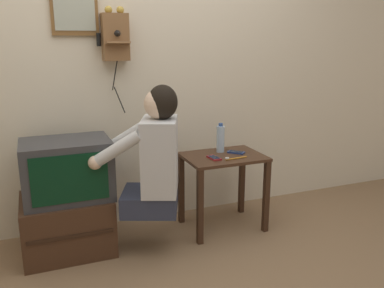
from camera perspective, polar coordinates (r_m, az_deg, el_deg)
The scene contains 12 objects.
ground_plane at distance 2.57m, azimuth -0.41°, elevation -18.60°, with size 14.00×14.00×0.00m, color #846647.
wall_back at distance 3.10m, azimuth -7.25°, elevation 12.01°, with size 6.80×0.05×2.55m.
side_table at distance 3.05m, azimuth 4.39°, elevation -3.81°, with size 0.58×0.43×0.57m.
person at distance 2.64m, azimuth -5.24°, elevation -1.53°, with size 0.62×0.53×0.84m.
tv_stand at distance 2.93m, azimuth -17.04°, elevation -10.62°, with size 0.58×0.49×0.38m.
television at distance 2.78m, azimuth -17.11°, elevation -3.45°, with size 0.56×0.40×0.39m.
wall_phone_antique at distance 2.98m, azimuth -10.74°, elevation 14.62°, with size 0.22×0.19×0.74m.
framed_picture at distance 2.99m, azimuth -16.28°, elevation 18.81°, with size 0.31×0.03×0.46m.
cell_phone_held at distance 2.92m, azimuth 3.10°, elevation -1.95°, with size 0.07×0.13×0.01m.
cell_phone_spare at distance 3.08m, azimuth 6.21°, elevation -1.16°, with size 0.13×0.13×0.01m.
water_bottle at distance 3.08m, azimuth 4.01°, elevation 0.76°, with size 0.06×0.06×0.22m.
toothbrush at distance 2.92m, azimuth 5.99°, elevation -2.00°, with size 0.18×0.03×0.02m.
Camera 1 is at (-0.78, -2.01, 1.40)m, focal length 38.00 mm.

